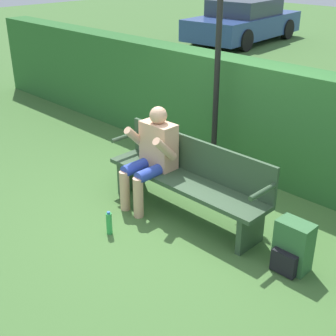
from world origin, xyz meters
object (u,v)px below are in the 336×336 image
object	(u,v)px
park_bench	(189,177)
signpost	(217,67)
backpack	(292,247)
water_bottle	(109,223)
person_seated	(152,153)
parked_car	(244,21)

from	to	relation	value
park_bench	signpost	world-z (taller)	signpost
backpack	water_bottle	xyz separation A→B (m)	(-1.62, -0.81, -0.11)
person_seated	water_bottle	distance (m)	0.92
park_bench	water_bottle	xyz separation A→B (m)	(-0.29, -0.88, -0.32)
person_seated	backpack	distance (m)	1.82
person_seated	water_bottle	bearing A→B (deg)	-78.63
backpack	park_bench	bearing A→B (deg)	176.94
park_bench	signpost	size ratio (longest dim) A/B	0.80
water_bottle	signpost	size ratio (longest dim) A/B	0.10
parked_car	water_bottle	bearing A→B (deg)	-155.45
park_bench	backpack	size ratio (longest dim) A/B	4.15
park_bench	water_bottle	distance (m)	0.98
signpost	water_bottle	bearing A→B (deg)	-84.62
backpack	signpost	size ratio (longest dim) A/B	0.19
park_bench	signpost	bearing A→B (deg)	115.46
backpack	parked_car	distance (m)	11.53
person_seated	backpack	xyz separation A→B (m)	(1.77, 0.05, -0.40)
park_bench	person_seated	distance (m)	0.49
signpost	park_bench	bearing A→B (deg)	-64.54
park_bench	backpack	xyz separation A→B (m)	(1.33, -0.07, -0.21)
signpost	backpack	bearing A→B (deg)	-30.06
person_seated	backpack	world-z (taller)	person_seated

